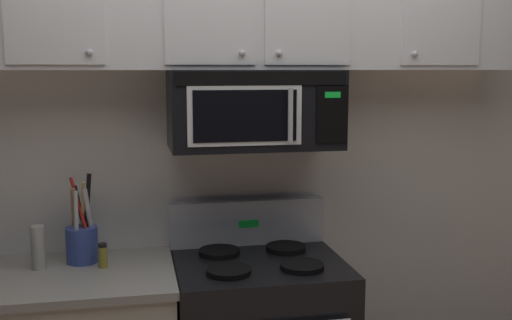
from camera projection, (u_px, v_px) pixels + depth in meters
name	position (u px, v px, depth m)	size (l,w,h in m)	color
back_wall	(244.00, 151.00, 3.02)	(5.20, 0.10, 2.70)	silver
over_range_microwave	(254.00, 109.00, 2.74)	(0.76, 0.43, 0.35)	black
upper_cabinets	(252.00, 8.00, 2.71)	(2.50, 0.36, 0.55)	silver
utensil_crock_blue	(82.00, 239.00, 2.70)	(0.14, 0.14, 0.40)	#384C9E
pepper_mill	(38.00, 247.00, 2.61)	(0.06, 0.06, 0.19)	#B7B2A8
spice_jar	(103.00, 256.00, 2.64)	(0.04, 0.04, 0.11)	olive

